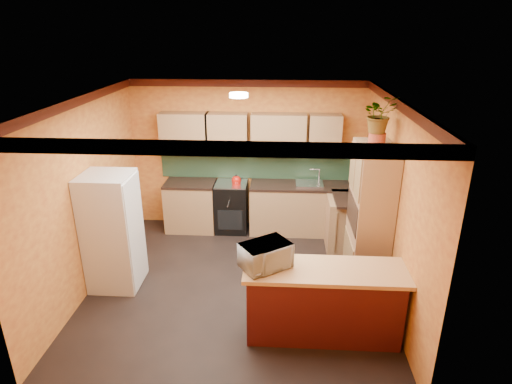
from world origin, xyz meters
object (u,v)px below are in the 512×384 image
base_cabinets_back (266,208)px  fridge (112,232)px  pantry (369,219)px  microwave (265,255)px  stove (232,207)px  breakfast_bar (323,304)px

base_cabinets_back → fridge: size_ratio=2.15×
pantry → microwave: 1.82m
stove → breakfast_bar: size_ratio=0.51×
base_cabinets_back → microwave: size_ratio=6.62×
stove → microwave: microwave is taller
fridge → pantry: pantry is taller
breakfast_bar → microwave: size_ratio=3.26×
fridge → breakfast_bar: bearing=-18.0°
base_cabinets_back → stove: size_ratio=4.01×
base_cabinets_back → stove: (-0.63, -0.00, 0.02)m
pantry → breakfast_bar: bearing=-121.3°
fridge → stove: bearing=52.2°
stove → base_cabinets_back: bearing=0.0°
fridge → pantry: bearing=3.4°
base_cabinets_back → pantry: bearing=-48.1°
breakfast_bar → microwave: microwave is taller
stove → breakfast_bar: stove is taller
breakfast_bar → pantry: bearing=58.7°
stove → fridge: fridge is taller
stove → breakfast_bar: (1.43, -2.84, -0.02)m
base_cabinets_back → microwave: bearing=-87.8°
fridge → breakfast_bar: fridge is taller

